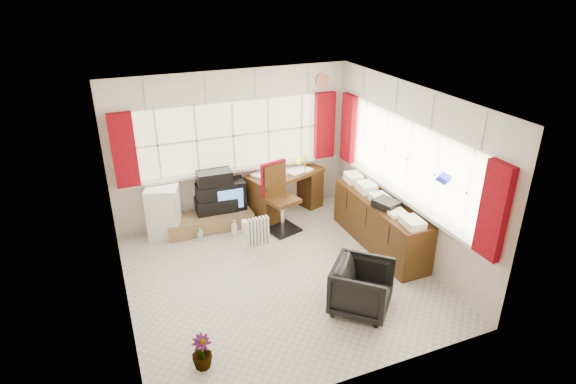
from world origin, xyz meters
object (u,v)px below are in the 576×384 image
at_px(office_chair, 362,288).
at_px(crt_tv, 228,193).
at_px(desk_lamp, 305,158).
at_px(mini_fridge, 164,211).
at_px(tv_bench, 209,221).
at_px(desk, 285,190).
at_px(credenza, 380,222).
at_px(radiator, 257,237).
at_px(task_chair, 278,195).

bearing_deg(office_chair, crt_tv, 59.47).
height_order(desk_lamp, office_chair, desk_lamp).
height_order(desk_lamp, mini_fridge, desk_lamp).
bearing_deg(office_chair, tv_bench, 67.26).
bearing_deg(desk_lamp, desk, 155.59).
distance_m(credenza, crt_tv, 2.55).
relative_size(radiator, mini_fridge, 0.65).
xyz_separation_m(radiator, credenza, (1.77, -0.58, 0.18)).
relative_size(credenza, tv_bench, 1.43).
relative_size(desk, mini_fridge, 1.73).
xyz_separation_m(task_chair, credenza, (1.23, -1.11, -0.20)).
distance_m(task_chair, mini_fridge, 1.82).
height_order(task_chair, office_chair, task_chair).
xyz_separation_m(office_chair, radiator, (-0.73, 1.83, -0.10)).
distance_m(desk_lamp, crt_tv, 1.43).
bearing_deg(tv_bench, crt_tv, 24.95).
relative_size(desk_lamp, tv_bench, 0.28).
bearing_deg(task_chair, radiator, -135.38).
height_order(desk, office_chair, desk).
height_order(office_chair, crt_tv, crt_tv).
xyz_separation_m(desk_lamp, radiator, (-1.18, -0.88, -0.80)).
bearing_deg(credenza, desk_lamp, 112.04).
bearing_deg(mini_fridge, crt_tv, 5.13).
xyz_separation_m(office_chair, credenza, (1.04, 1.25, 0.07)).
bearing_deg(desk_lamp, tv_bench, 177.95).
distance_m(desk, radiator, 1.35).
distance_m(desk_lamp, office_chair, 2.83).
bearing_deg(desk, tv_bench, -176.68).
bearing_deg(desk_lamp, task_chair, -151.56).
bearing_deg(task_chair, office_chair, -85.33).
bearing_deg(task_chair, credenza, -42.19).
height_order(desk, radiator, desk).
relative_size(desk, task_chair, 1.27).
distance_m(office_chair, mini_fridge, 3.44).
bearing_deg(office_chair, credenza, 3.35).
relative_size(task_chair, crt_tv, 1.97).
distance_m(office_chair, credenza, 1.62).
distance_m(office_chair, radiator, 1.97).
bearing_deg(mini_fridge, desk_lamp, -3.37).
bearing_deg(tv_bench, mini_fridge, 173.41).
bearing_deg(tv_bench, desk_lamp, -2.05).
height_order(desk_lamp, credenza, desk_lamp).
relative_size(desk_lamp, crt_tv, 0.68).
bearing_deg(mini_fridge, credenza, -28.32).
xyz_separation_m(desk_lamp, crt_tv, (-1.31, 0.24, -0.53)).
bearing_deg(task_chair, mini_fridge, 164.40).
xyz_separation_m(tv_bench, mini_fridge, (-0.69, 0.08, 0.29)).
relative_size(office_chair, credenza, 0.36).
distance_m(desk_lamp, credenza, 1.69).
distance_m(desk, crt_tv, 1.01).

